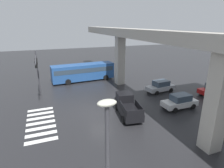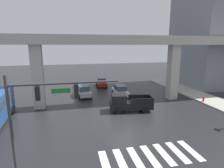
{
  "view_description": "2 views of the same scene",
  "coord_description": "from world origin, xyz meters",
  "px_view_note": "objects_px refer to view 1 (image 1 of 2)",
  "views": [
    {
      "loc": [
        18.41,
        -5.62,
        9.67
      ],
      "look_at": [
        -1.03,
        1.79,
        2.93
      ],
      "focal_mm": 29.85,
      "sensor_mm": 36.0,
      "label": 1
    },
    {
      "loc": [
        -5.29,
        -17.16,
        7.8
      ],
      "look_at": [
        -0.28,
        4.51,
        3.04
      ],
      "focal_mm": 29.15,
      "sensor_mm": 36.0,
      "label": 2
    }
  ],
  "objects_px": {
    "sedan_silver": "(160,86)",
    "sedan_white": "(180,101)",
    "pickup_truck": "(127,106)",
    "traffic_signal_mast": "(37,67)",
    "city_bus": "(83,71)",
    "sedan_red": "(214,89)",
    "street_lamp_near_corner": "(107,165)"
  },
  "relations": [
    {
      "from": "traffic_signal_mast",
      "to": "street_lamp_near_corner",
      "type": "bearing_deg",
      "value": 7.37
    },
    {
      "from": "pickup_truck",
      "to": "traffic_signal_mast",
      "type": "distance_m",
      "value": 12.8
    },
    {
      "from": "pickup_truck",
      "to": "city_bus",
      "type": "distance_m",
      "value": 14.54
    },
    {
      "from": "sedan_silver",
      "to": "sedan_red",
      "type": "xyz_separation_m",
      "value": [
        3.88,
        6.27,
        0.0
      ]
    },
    {
      "from": "sedan_white",
      "to": "street_lamp_near_corner",
      "type": "height_order",
      "value": "street_lamp_near_corner"
    },
    {
      "from": "sedan_red",
      "to": "traffic_signal_mast",
      "type": "bearing_deg",
      "value": -108.12
    },
    {
      "from": "sedan_white",
      "to": "street_lamp_near_corner",
      "type": "relative_size",
      "value": 0.6
    },
    {
      "from": "pickup_truck",
      "to": "sedan_red",
      "type": "distance_m",
      "value": 14.01
    },
    {
      "from": "pickup_truck",
      "to": "street_lamp_near_corner",
      "type": "relative_size",
      "value": 0.74
    },
    {
      "from": "city_bus",
      "to": "sedan_silver",
      "type": "relative_size",
      "value": 2.45
    },
    {
      "from": "city_bus",
      "to": "street_lamp_near_corner",
      "type": "xyz_separation_m",
      "value": [
        26.02,
        -4.7,
        2.83
      ]
    },
    {
      "from": "pickup_truck",
      "to": "street_lamp_near_corner",
      "type": "xyz_separation_m",
      "value": [
        11.6,
        -6.42,
        3.57
      ]
    },
    {
      "from": "sedan_red",
      "to": "sedan_silver",
      "type": "bearing_deg",
      "value": -121.71
    },
    {
      "from": "sedan_white",
      "to": "traffic_signal_mast",
      "type": "distance_m",
      "value": 18.45
    },
    {
      "from": "street_lamp_near_corner",
      "to": "pickup_truck",
      "type": "bearing_deg",
      "value": 151.02
    },
    {
      "from": "sedan_silver",
      "to": "city_bus",
      "type": "bearing_deg",
      "value": -135.64
    },
    {
      "from": "sedan_silver",
      "to": "sedan_red",
      "type": "height_order",
      "value": "same"
    },
    {
      "from": "sedan_red",
      "to": "traffic_signal_mast",
      "type": "distance_m",
      "value": 24.45
    },
    {
      "from": "sedan_silver",
      "to": "sedan_white",
      "type": "bearing_deg",
      "value": -11.57
    },
    {
      "from": "street_lamp_near_corner",
      "to": "traffic_signal_mast",
      "type": "bearing_deg",
      "value": -172.63
    },
    {
      "from": "traffic_signal_mast",
      "to": "sedan_red",
      "type": "bearing_deg",
      "value": 71.88
    },
    {
      "from": "street_lamp_near_corner",
      "to": "sedan_red",
      "type": "bearing_deg",
      "value": 121.49
    },
    {
      "from": "pickup_truck",
      "to": "sedan_white",
      "type": "height_order",
      "value": "pickup_truck"
    },
    {
      "from": "pickup_truck",
      "to": "sedan_silver",
      "type": "relative_size",
      "value": 1.2
    },
    {
      "from": "pickup_truck",
      "to": "sedan_red",
      "type": "xyz_separation_m",
      "value": [
        -0.9,
        13.98,
        -0.14
      ]
    },
    {
      "from": "traffic_signal_mast",
      "to": "street_lamp_near_corner",
      "type": "height_order",
      "value": "street_lamp_near_corner"
    },
    {
      "from": "city_bus",
      "to": "sedan_red",
      "type": "bearing_deg",
      "value": 49.28
    },
    {
      "from": "street_lamp_near_corner",
      "to": "sedan_white",
      "type": "bearing_deg",
      "value": 129.71
    },
    {
      "from": "pickup_truck",
      "to": "street_lamp_near_corner",
      "type": "distance_m",
      "value": 13.73
    },
    {
      "from": "traffic_signal_mast",
      "to": "sedan_white",
      "type": "bearing_deg",
      "value": 59.34
    },
    {
      "from": "sedan_white",
      "to": "traffic_signal_mast",
      "type": "bearing_deg",
      "value": -120.66
    },
    {
      "from": "pickup_truck",
      "to": "traffic_signal_mast",
      "type": "relative_size",
      "value": 0.82
    }
  ]
}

